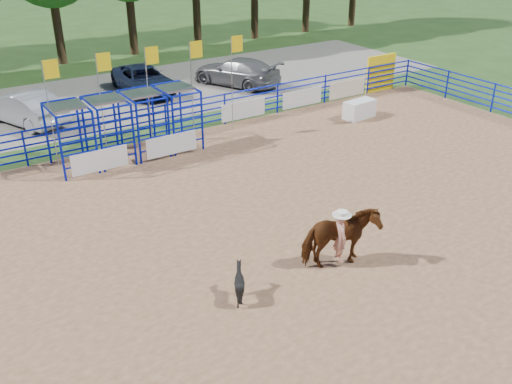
{
  "coord_description": "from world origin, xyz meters",
  "views": [
    {
      "loc": [
        -9.67,
        -12.18,
        9.13
      ],
      "look_at": [
        -1.11,
        1.0,
        1.3
      ],
      "focal_mm": 40.0,
      "sensor_mm": 36.0,
      "label": 1
    }
  ],
  "objects_px": {
    "car_c": "(143,80)",
    "car_d": "(237,72)",
    "announcer_table": "(359,109)",
    "horse_and_rider": "(340,236)",
    "calf": "(239,282)",
    "car_b": "(24,108)"
  },
  "relations": [
    {
      "from": "car_c",
      "to": "car_d",
      "type": "distance_m",
      "value": 5.28
    },
    {
      "from": "calf",
      "to": "car_c",
      "type": "distance_m",
      "value": 19.43
    },
    {
      "from": "car_c",
      "to": "car_d",
      "type": "xyz_separation_m",
      "value": [
        5.07,
        -1.48,
        0.05
      ]
    },
    {
      "from": "announcer_table",
      "to": "car_c",
      "type": "xyz_separation_m",
      "value": [
        -7.05,
        9.67,
        0.28
      ]
    },
    {
      "from": "horse_and_rider",
      "to": "calf",
      "type": "distance_m",
      "value": 3.19
    },
    {
      "from": "announcer_table",
      "to": "car_d",
      "type": "height_order",
      "value": "car_d"
    },
    {
      "from": "horse_and_rider",
      "to": "car_b",
      "type": "xyz_separation_m",
      "value": [
        -4.54,
        17.26,
        -0.18
      ]
    },
    {
      "from": "horse_and_rider",
      "to": "car_c",
      "type": "bearing_deg",
      "value": 83.51
    },
    {
      "from": "announcer_table",
      "to": "horse_and_rider",
      "type": "bearing_deg",
      "value": -134.73
    },
    {
      "from": "announcer_table",
      "to": "car_d",
      "type": "distance_m",
      "value": 8.44
    },
    {
      "from": "car_d",
      "to": "car_b",
      "type": "bearing_deg",
      "value": -22.55
    },
    {
      "from": "car_b",
      "to": "car_d",
      "type": "bearing_deg",
      "value": 159.3
    },
    {
      "from": "announcer_table",
      "to": "horse_and_rider",
      "type": "relative_size",
      "value": 0.65
    },
    {
      "from": "calf",
      "to": "car_b",
      "type": "bearing_deg",
      "value": -12.96
    },
    {
      "from": "announcer_table",
      "to": "car_c",
      "type": "distance_m",
      "value": 11.97
    },
    {
      "from": "horse_and_rider",
      "to": "calf",
      "type": "bearing_deg",
      "value": 175.04
    },
    {
      "from": "horse_and_rider",
      "to": "car_d",
      "type": "relative_size",
      "value": 0.47
    },
    {
      "from": "calf",
      "to": "car_b",
      "type": "height_order",
      "value": "car_b"
    },
    {
      "from": "calf",
      "to": "car_c",
      "type": "xyz_separation_m",
      "value": [
        5.29,
        18.69,
        0.25
      ]
    },
    {
      "from": "car_c",
      "to": "car_d",
      "type": "bearing_deg",
      "value": -12.75
    },
    {
      "from": "announcer_table",
      "to": "car_b",
      "type": "distance_m",
      "value": 15.89
    },
    {
      "from": "calf",
      "to": "car_d",
      "type": "height_order",
      "value": "car_d"
    }
  ]
}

